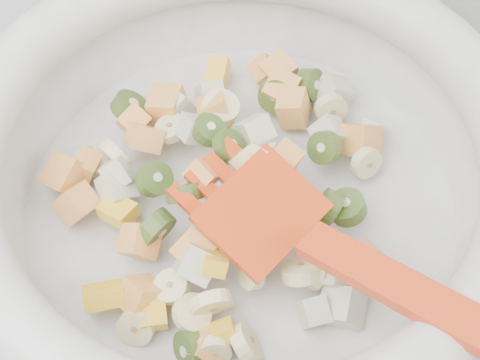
% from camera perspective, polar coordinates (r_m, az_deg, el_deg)
% --- Properties ---
extents(mixing_bowl, '(0.46, 0.38, 0.14)m').
position_cam_1_polar(mixing_bowl, '(0.48, 0.01, 0.70)').
color(mixing_bowl, beige).
rests_on(mixing_bowl, counter).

